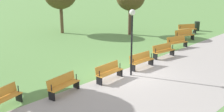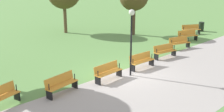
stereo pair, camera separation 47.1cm
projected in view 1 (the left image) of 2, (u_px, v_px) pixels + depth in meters
ground_plane at (127, 74)px, 15.47m from camera, size 120.00×120.00×0.00m
path_paving at (164, 86)px, 13.82m from camera, size 39.42×6.18×0.01m
bench_0 at (187, 29)px, 25.45m from camera, size 1.76×1.25×0.89m
bench_1 at (184, 35)px, 22.98m from camera, size 1.80×1.10×0.89m
bench_2 at (177, 42)px, 20.62m from camera, size 1.81×0.93×0.89m
bench_3 at (163, 50)px, 18.39m from camera, size 1.80×0.75×0.89m
bench_4 at (141, 60)px, 16.34m from camera, size 1.77×0.57×0.89m
bench_5 at (109, 72)px, 14.47m from camera, size 1.77×0.57×0.89m
bench_6 at (63, 84)px, 12.82m from camera, size 1.80×0.75×0.89m
bench_7 at (2, 98)px, 11.40m from camera, size 1.81×0.93×0.89m
lamp_post at (132, 30)px, 14.53m from camera, size 0.32×0.32×3.68m
trash_bin at (197, 26)px, 26.82m from camera, size 0.51×0.51×0.90m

